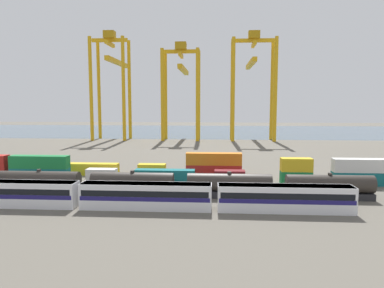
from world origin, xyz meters
TOP-DOWN VIEW (x-y plane):
  - ground_plane at (0.00, 40.00)m, footprint 420.00×420.00m
  - harbour_water at (0.00, 143.86)m, footprint 400.00×110.00m
  - passenger_train at (7.63, -20.60)m, footprint 60.88×3.14m
  - freight_tank_row at (12.05, -12.88)m, footprint 64.04×2.94m
  - shipping_container_2 at (-18.33, -1.97)m, footprint 12.10×2.44m
  - shipping_container_3 at (-18.33, -1.97)m, footprint 12.10×2.44m
  - shipping_container_4 at (-5.27, -1.97)m, footprint 6.04×2.44m
  - shipping_container_5 at (7.78, -1.97)m, footprint 12.10×2.44m
  - shipping_container_6 at (20.84, -1.97)m, footprint 6.04×2.44m
  - shipping_container_7 at (33.89, -1.97)m, footprint 6.04×2.44m
  - shipping_container_8 at (33.89, -1.97)m, footprint 6.04×2.44m
  - shipping_container_9 at (46.95, -1.97)m, footprint 12.10×2.44m
  - shipping_container_10 at (46.95, -1.97)m, footprint 12.10×2.44m
  - shipping_container_12 at (-23.41, 4.61)m, footprint 12.10×2.44m
  - shipping_container_13 at (-9.73, 4.61)m, footprint 12.10×2.44m
  - shipping_container_14 at (3.94, 4.61)m, footprint 6.04×2.44m
  - shipping_container_15 at (17.62, 4.61)m, footprint 12.10×2.44m
  - shipping_container_16 at (17.62, 4.61)m, footprint 12.10×2.44m
  - gantry_crane_west at (-29.28, 88.79)m, footprint 16.03×35.65m
  - gantry_crane_central at (2.39, 89.16)m, footprint 16.79×36.21m
  - gantry_crane_east at (34.07, 88.78)m, footprint 19.41×34.99m

SIDE VIEW (x-z plane):
  - ground_plane at x=0.00m, z-range 0.00..0.00m
  - harbour_water at x=0.00m, z-range 0.00..0.01m
  - shipping_container_2 at x=-18.33m, z-range 0.00..2.60m
  - shipping_container_4 at x=-5.27m, z-range 0.00..2.60m
  - shipping_container_5 at x=7.78m, z-range 0.00..2.60m
  - shipping_container_6 at x=20.84m, z-range 0.00..2.60m
  - shipping_container_7 at x=33.89m, z-range 0.00..2.60m
  - shipping_container_9 at x=46.95m, z-range 0.00..2.60m
  - shipping_container_12 at x=-23.41m, z-range 0.00..2.60m
  - shipping_container_13 at x=-9.73m, z-range 0.00..2.60m
  - shipping_container_14 at x=3.94m, z-range 0.00..2.60m
  - shipping_container_15 at x=17.62m, z-range 0.00..2.60m
  - freight_tank_row at x=12.05m, z-range -0.12..4.28m
  - passenger_train at x=7.63m, z-range 0.19..4.09m
  - shipping_container_3 at x=-18.33m, z-range 2.60..5.20m
  - shipping_container_8 at x=33.89m, z-range 2.60..5.20m
  - shipping_container_10 at x=46.95m, z-range 2.60..5.20m
  - shipping_container_16 at x=17.62m, z-range 2.60..5.20m
  - gantry_crane_central at x=2.39m, z-range 5.01..47.94m
  - gantry_crane_east at x=34.07m, z-range 5.17..52.42m
  - gantry_crane_west at x=-29.28m, z-range 5.21..53.36m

